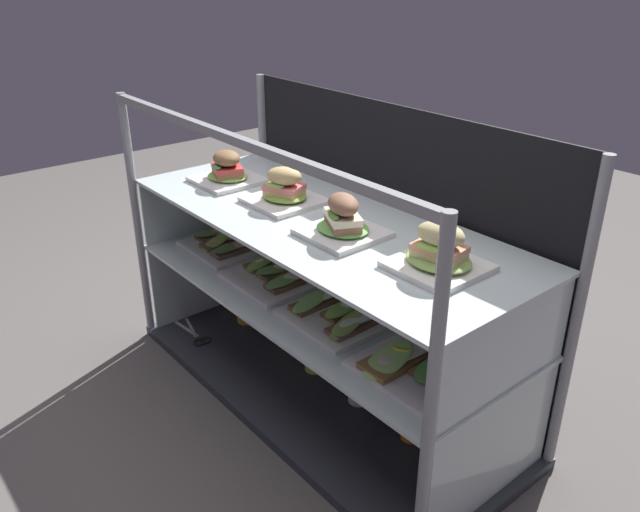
{
  "coord_description": "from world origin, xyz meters",
  "views": [
    {
      "loc": [
        1.28,
        -1.06,
        1.27
      ],
      "look_at": [
        0.0,
        0.0,
        0.48
      ],
      "focal_mm": 35.52,
      "sensor_mm": 36.0,
      "label": 1
    }
  ],
  "objects_px": {
    "open_sandwich_tray_far_left": "(292,268)",
    "juice_bottle_back_left": "(287,318)",
    "orange_fruit_rolled_forward": "(480,455)",
    "kitchen_scissors": "(198,338)",
    "orange_fruit_beside_bottles": "(445,487)",
    "plated_roll_sandwich_far_right": "(439,254)",
    "plated_roll_sandwich_left_of_center": "(343,221)",
    "open_sandwich_tray_near_right_corner": "(434,356)",
    "juice_bottle_front_middle": "(359,379)",
    "orange_fruit_near_left_post": "(447,457)",
    "open_sandwich_tray_near_left_corner": "(355,306)",
    "plated_roll_sandwich_mid_left": "(227,171)",
    "plated_roll_sandwich_mid_right": "(284,191)",
    "juice_bottle_front_left_end": "(315,349)",
    "open_sandwich_tray_right_of_center": "(241,238)",
    "juice_bottle_back_right": "(413,414)",
    "juice_bottle_front_fourth": "(245,301)"
  },
  "relations": [
    {
      "from": "open_sandwich_tray_far_left",
      "to": "juice_bottle_back_left",
      "type": "distance_m",
      "value": 0.29
    },
    {
      "from": "orange_fruit_rolled_forward",
      "to": "kitchen_scissors",
      "type": "xyz_separation_m",
      "value": [
        -1.04,
        -0.26,
        -0.04
      ]
    },
    {
      "from": "kitchen_scissors",
      "to": "orange_fruit_beside_bottles",
      "type": "bearing_deg",
      "value": 5.86
    },
    {
      "from": "plated_roll_sandwich_far_right",
      "to": "kitchen_scissors",
      "type": "bearing_deg",
      "value": -169.0
    },
    {
      "from": "juice_bottle_back_left",
      "to": "plated_roll_sandwich_far_right",
      "type": "bearing_deg",
      "value": -5.05
    },
    {
      "from": "plated_roll_sandwich_left_of_center",
      "to": "plated_roll_sandwich_far_right",
      "type": "xyz_separation_m",
      "value": [
        0.29,
        0.04,
        0.0
      ]
    },
    {
      "from": "open_sandwich_tray_near_right_corner",
      "to": "orange_fruit_beside_bottles",
      "type": "xyz_separation_m",
      "value": [
        0.11,
        -0.05,
        -0.31
      ]
    },
    {
      "from": "orange_fruit_rolled_forward",
      "to": "juice_bottle_front_middle",
      "type": "bearing_deg",
      "value": -172.31
    },
    {
      "from": "orange_fruit_near_left_post",
      "to": "open_sandwich_tray_near_right_corner",
      "type": "bearing_deg",
      "value": -140.88
    },
    {
      "from": "plated_roll_sandwich_far_right",
      "to": "open_sandwich_tray_near_left_corner",
      "type": "xyz_separation_m",
      "value": [
        -0.28,
        -0.0,
        -0.26
      ]
    },
    {
      "from": "plated_roll_sandwich_mid_left",
      "to": "orange_fruit_beside_bottles",
      "type": "distance_m",
      "value": 1.15
    },
    {
      "from": "juice_bottle_back_left",
      "to": "juice_bottle_front_middle",
      "type": "xyz_separation_m",
      "value": [
        0.41,
        -0.03,
        -0.01
      ]
    },
    {
      "from": "juice_bottle_front_middle",
      "to": "kitchen_scissors",
      "type": "height_order",
      "value": "juice_bottle_front_middle"
    },
    {
      "from": "juice_bottle_front_middle",
      "to": "orange_fruit_rolled_forward",
      "type": "xyz_separation_m",
      "value": [
        0.41,
        0.06,
        -0.04
      ]
    },
    {
      "from": "plated_roll_sandwich_mid_right",
      "to": "juice_bottle_front_middle",
      "type": "distance_m",
      "value": 0.61
    },
    {
      "from": "juice_bottle_front_left_end",
      "to": "open_sandwich_tray_near_right_corner",
      "type": "bearing_deg",
      "value": -5.48
    },
    {
      "from": "plated_roll_sandwich_mid_right",
      "to": "orange_fruit_beside_bottles",
      "type": "relative_size",
      "value": 2.85
    },
    {
      "from": "open_sandwich_tray_right_of_center",
      "to": "juice_bottle_front_left_end",
      "type": "height_order",
      "value": "open_sandwich_tray_right_of_center"
    },
    {
      "from": "juice_bottle_back_right",
      "to": "orange_fruit_beside_bottles",
      "type": "bearing_deg",
      "value": -25.98
    },
    {
      "from": "open_sandwich_tray_right_of_center",
      "to": "orange_fruit_rolled_forward",
      "type": "bearing_deg",
      "value": 4.28
    },
    {
      "from": "plated_roll_sandwich_mid_left",
      "to": "orange_fruit_rolled_forward",
      "type": "height_order",
      "value": "plated_roll_sandwich_mid_left"
    },
    {
      "from": "open_sandwich_tray_near_right_corner",
      "to": "orange_fruit_beside_bottles",
      "type": "relative_size",
      "value": 5.67
    },
    {
      "from": "plated_roll_sandwich_left_of_center",
      "to": "open_sandwich_tray_right_of_center",
      "type": "relative_size",
      "value": 0.5
    },
    {
      "from": "juice_bottle_back_right",
      "to": "orange_fruit_near_left_post",
      "type": "bearing_deg",
      "value": -6.32
    },
    {
      "from": "open_sandwich_tray_near_left_corner",
      "to": "juice_bottle_back_right",
      "type": "bearing_deg",
      "value": 9.62
    },
    {
      "from": "open_sandwich_tray_near_left_corner",
      "to": "juice_bottle_front_middle",
      "type": "bearing_deg",
      "value": 97.48
    },
    {
      "from": "plated_roll_sandwich_far_right",
      "to": "orange_fruit_near_left_post",
      "type": "bearing_deg",
      "value": 12.25
    },
    {
      "from": "orange_fruit_near_left_post",
      "to": "kitchen_scissors",
      "type": "distance_m",
      "value": 1.0
    },
    {
      "from": "juice_bottle_back_right",
      "to": "plated_roll_sandwich_left_of_center",
      "type": "bearing_deg",
      "value": -161.96
    },
    {
      "from": "plated_roll_sandwich_left_of_center",
      "to": "juice_bottle_front_left_end",
      "type": "height_order",
      "value": "plated_roll_sandwich_left_of_center"
    },
    {
      "from": "juice_bottle_front_fourth",
      "to": "juice_bottle_front_middle",
      "type": "height_order",
      "value": "juice_bottle_front_middle"
    },
    {
      "from": "kitchen_scissors",
      "to": "juice_bottle_back_left",
      "type": "bearing_deg",
      "value": 47.66
    },
    {
      "from": "orange_fruit_near_left_post",
      "to": "juice_bottle_back_left",
      "type": "bearing_deg",
      "value": 176.66
    },
    {
      "from": "plated_roll_sandwich_far_right",
      "to": "orange_fruit_beside_bottles",
      "type": "distance_m",
      "value": 0.6
    },
    {
      "from": "open_sandwich_tray_near_right_corner",
      "to": "orange_fruit_near_left_post",
      "type": "bearing_deg",
      "value": 39.12
    },
    {
      "from": "plated_roll_sandwich_mid_right",
      "to": "kitchen_scissors",
      "type": "relative_size",
      "value": 0.99
    },
    {
      "from": "open_sandwich_tray_right_of_center",
      "to": "juice_bottle_back_left",
      "type": "height_order",
      "value": "open_sandwich_tray_right_of_center"
    },
    {
      "from": "juice_bottle_back_left",
      "to": "orange_fruit_beside_bottles",
      "type": "relative_size",
      "value": 3.14
    },
    {
      "from": "juice_bottle_front_fourth",
      "to": "juice_bottle_back_right",
      "type": "height_order",
      "value": "juice_bottle_back_right"
    },
    {
      "from": "plated_roll_sandwich_mid_left",
      "to": "juice_bottle_front_left_end",
      "type": "xyz_separation_m",
      "value": [
        0.36,
        0.07,
        -0.53
      ]
    },
    {
      "from": "juice_bottle_front_fourth",
      "to": "juice_bottle_front_middle",
      "type": "bearing_deg",
      "value": 0.28
    },
    {
      "from": "orange_fruit_beside_bottles",
      "to": "juice_bottle_back_left",
      "type": "bearing_deg",
      "value": 171.12
    },
    {
      "from": "juice_bottle_back_right",
      "to": "open_sandwich_tray_near_left_corner",
      "type": "bearing_deg",
      "value": -170.38
    },
    {
      "from": "plated_roll_sandwich_left_of_center",
      "to": "kitchen_scissors",
      "type": "xyz_separation_m",
      "value": [
        -0.61,
        -0.13,
        -0.61
      ]
    },
    {
      "from": "plated_roll_sandwich_far_right",
      "to": "orange_fruit_rolled_forward",
      "type": "height_order",
      "value": "plated_roll_sandwich_far_right"
    },
    {
      "from": "plated_roll_sandwich_mid_right",
      "to": "juice_bottle_front_fourth",
      "type": "height_order",
      "value": "plated_roll_sandwich_mid_right"
    },
    {
      "from": "juice_bottle_back_left",
      "to": "kitchen_scissors",
      "type": "xyz_separation_m",
      "value": [
        -0.22,
        -0.24,
        -0.09
      ]
    },
    {
      "from": "open_sandwich_tray_right_of_center",
      "to": "juice_bottle_front_fourth",
      "type": "bearing_deg",
      "value": 137.85
    },
    {
      "from": "plated_roll_sandwich_far_right",
      "to": "open_sandwich_tray_near_left_corner",
      "type": "relative_size",
      "value": 0.51
    },
    {
      "from": "plated_roll_sandwich_mid_left",
      "to": "plated_roll_sandwich_mid_right",
      "type": "xyz_separation_m",
      "value": [
        0.27,
        0.03,
        0.0
      ]
    }
  ]
}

